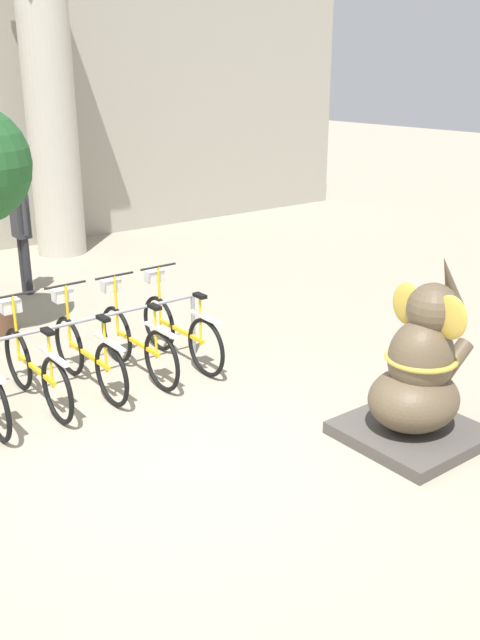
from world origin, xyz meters
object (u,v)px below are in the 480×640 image
Objects in this scene: bicycle_1 at (35,366)px; bicycle_3 at (136,340)px; bicycle_4 at (179,328)px; elephant_statue at (419,379)px; bicycle_2 at (87,353)px; person_pedestrian at (21,223)px.

bicycle_1 is 1.00× the size of bicycle_3.
bicycle_4 is 0.95× the size of elephant_statue.
person_pedestrian is (0.81, 3.75, 0.68)m from bicycle_2.
bicycle_1 is 1.00× the size of bicycle_4.
bicycle_4 is 0.94× the size of person_pedestrian.
person_pedestrian reaches higher than bicycle_1.
bicycle_2 is at bearing -102.25° from person_pedestrian.
elephant_statue is at bearing -65.10° from bicycle_3.
bicycle_4 is at bearing 0.75° from bicycle_2.
bicycle_3 is (0.60, -0.01, 0.00)m from bicycle_2.
bicycle_2 is 0.95× the size of elephant_statue.
bicycle_2 is at bearing -179.25° from bicycle_4.
elephant_statue is (2.54, -2.89, 0.19)m from bicycle_1.
bicycle_3 is 0.94× the size of person_pedestrian.
person_pedestrian is at bearing 77.75° from bicycle_2.
bicycle_3 is 0.60m from bicycle_4.
elephant_statue is at bearing -48.64° from bicycle_1.
bicycle_1 is at bearing -179.13° from bicycle_4.
elephant_statue reaches higher than bicycle_2.
elephant_statue is at bearing -56.18° from bicycle_2.
bicycle_4 is at bearing 104.29° from elephant_statue.
person_pedestrian is at bearing 86.73° from bicycle_3.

